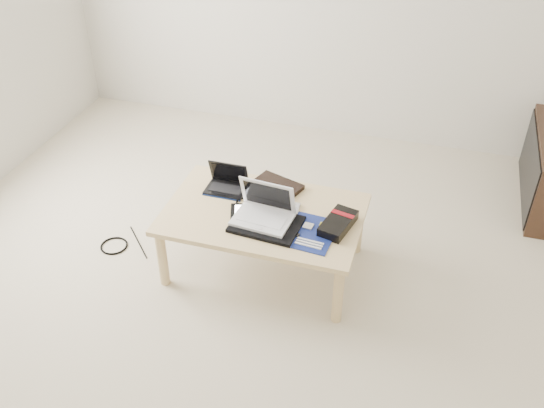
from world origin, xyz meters
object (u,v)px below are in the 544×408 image
(coffee_table, at_px, (263,219))
(gpu_box, at_px, (338,223))
(white_laptop, at_px, (264,211))
(netbook, at_px, (227,184))

(coffee_table, height_order, gpu_box, gpu_box)
(white_laptop, xyz_separation_m, gpu_box, (0.40, 0.06, -0.04))
(white_laptop, relative_size, gpu_box, 1.17)
(coffee_table, bearing_deg, netbook, 149.99)
(netbook, distance_m, gpu_box, 0.72)
(coffee_table, relative_size, gpu_box, 3.92)
(coffee_table, bearing_deg, white_laptop, -68.99)
(coffee_table, height_order, netbook, netbook)
(gpu_box, bearing_deg, netbook, 165.99)
(netbook, distance_m, white_laptop, 0.38)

